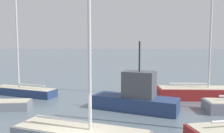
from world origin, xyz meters
The scene contains 3 objects.
sailboat_5 centered at (8.04, 11.73, 0.68)m, with size 7.53×2.69×13.66m.
sailboat_7 centered at (-7.90, 11.10, 0.50)m, with size 6.65×3.03×9.35m.
fishing_boat_0 centered at (2.53, 7.59, 0.96)m, with size 6.29×3.58×4.88m.
Camera 1 is at (2.76, -8.10, 4.57)m, focal length 35.96 mm.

